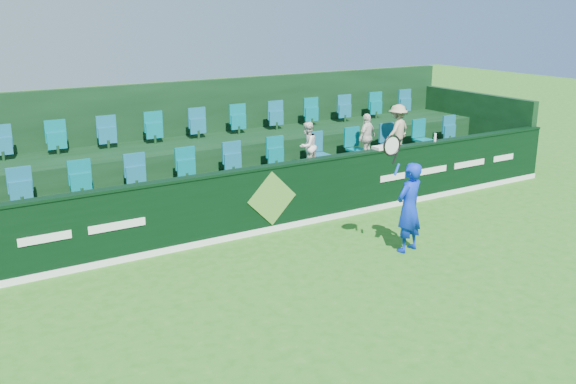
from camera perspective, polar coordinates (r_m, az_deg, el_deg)
ground at (r=9.96m, az=10.13°, el=-9.99°), size 60.00×60.00×0.00m
sponsor_hoarding at (r=12.74m, az=-1.67°, el=-0.57°), size 16.00×0.25×1.35m
stand_tier_front at (r=13.74m, az=-3.97°, el=-0.53°), size 16.00×2.00×0.80m
stand_tier_back at (r=15.33m, az=-7.31°, el=2.11°), size 16.00×1.80×1.30m
stand_rear at (r=15.60m, az=-8.06°, el=4.47°), size 16.00×4.10×2.60m
seat_row_front at (r=13.90m, az=-4.80°, el=2.64°), size 13.50×0.50×0.60m
seat_row_back at (r=15.40m, az=-7.90°, el=5.77°), size 13.50×0.50×0.60m
tennis_player at (r=11.83m, az=10.68°, el=-1.28°), size 1.15×0.52×2.31m
spectator_left at (r=14.33m, az=1.73°, el=4.10°), size 0.65×0.59×1.09m
spectator_middle at (r=15.30m, az=7.02°, el=4.85°), size 0.72×0.50×1.13m
spectator_right at (r=15.87m, az=9.69°, el=5.41°), size 0.93×0.71×1.27m
towel at (r=14.16m, az=8.40°, el=3.94°), size 0.41×0.27×0.06m
drinks_bottle at (r=15.18m, az=12.95°, el=4.77°), size 0.06×0.06×0.19m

